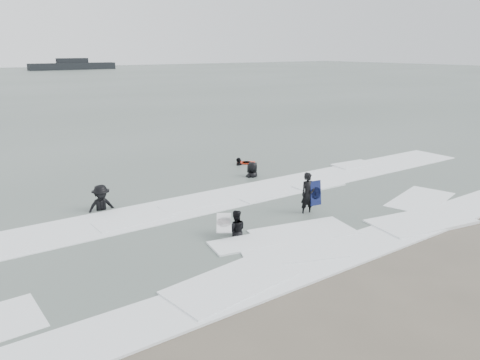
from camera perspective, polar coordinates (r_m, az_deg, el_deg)
ground at (r=15.59m, az=10.63°, el=-8.03°), size 320.00×320.00×0.00m
surfer_centre at (r=18.38m, az=8.18°, el=-4.18°), size 0.67×0.49×1.70m
surfer_wading at (r=16.15m, az=-0.52°, el=-6.89°), size 0.91×0.84×1.50m
surfer_breaker at (r=19.28m, az=-16.46°, el=-3.72°), size 1.28×0.76×1.95m
surfer_right_near at (r=25.63m, az=-0.13°, el=1.74°), size 1.02×0.78×1.61m
surfer_right_far at (r=23.30m, az=1.52°, el=0.30°), size 1.11×0.90×1.95m
surf_foam at (r=18.15m, az=2.34°, el=-4.14°), size 30.03×9.06×0.09m
bodyboards at (r=19.91m, az=2.53°, el=-0.94°), size 7.64×9.04×1.25m
vessel_horizon at (r=148.92m, az=-19.73°, el=13.00°), size 24.20×4.32×3.28m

